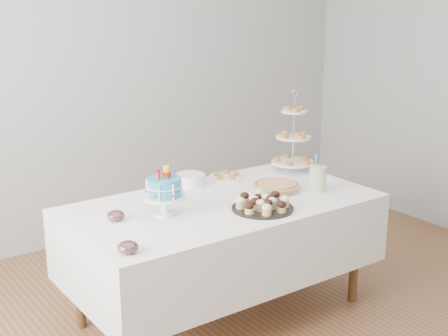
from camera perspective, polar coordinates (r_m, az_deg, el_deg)
floor at (r=3.98m, az=2.44°, el=-14.81°), size 5.00×5.00×0.00m
walls at (r=3.49m, az=2.70°, el=4.65°), size 5.04×4.04×2.70m
table at (r=3.95m, az=-0.15°, el=-6.21°), size 1.92×1.02×0.77m
birthday_cake at (r=3.62m, az=-5.47°, el=-2.74°), size 0.25×0.25×0.39m
cupcake_tray at (r=3.73m, az=3.56°, el=-3.20°), size 0.37×0.37×0.08m
pie at (r=4.10m, az=4.84°, el=-1.66°), size 0.31×0.31×0.05m
tiered_stand at (r=4.50m, az=6.36°, el=2.79°), size 0.31×0.31×0.60m
plate_stack at (r=4.19m, az=-3.11°, el=-1.08°), size 0.20×0.20×0.08m
pastry_plate at (r=4.35m, az=0.20°, el=-0.71°), size 0.24×0.24×0.04m
jam_bowl_a at (r=3.16m, az=-8.78°, el=-7.19°), size 0.11×0.11×0.06m
jam_bowl_b at (r=3.60m, az=-9.86°, el=-4.32°), size 0.10×0.10×0.06m
utensil_pitcher at (r=4.10m, az=8.58°, el=-0.87°), size 0.12×0.11×0.25m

